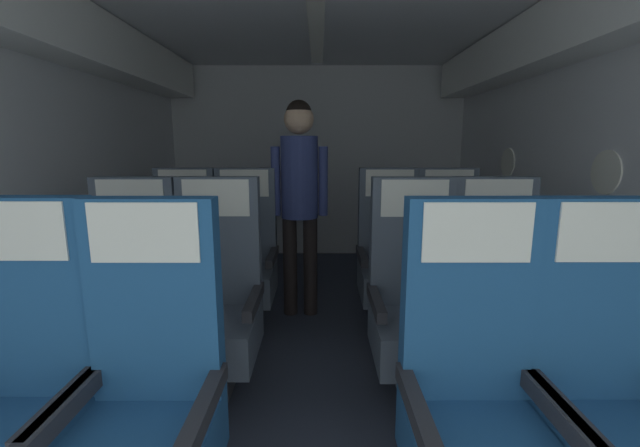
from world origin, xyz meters
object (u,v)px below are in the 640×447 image
Objects in this scene: seat_b_right_aisle at (497,304)px; seat_c_left_window at (184,260)px; flight_attendant at (300,186)px; seat_b_left_aisle at (217,305)px; seat_c_right_aisle at (449,261)px; seat_a_right_aisle at (610,406)px; seat_b_right_window at (414,306)px; seat_b_left_window at (132,305)px; seat_a_right_window at (476,407)px; seat_c_left_aisle at (245,261)px; seat_a_left_aisle at (147,407)px; seat_c_right_window at (390,260)px; seat_a_left_window at (16,403)px.

seat_c_left_window is (-1.99, 0.87, 0.00)m from seat_b_right_aisle.
seat_c_left_window is at bearing -178.01° from flight_attendant.
seat_b_left_aisle is 1.00× the size of seat_c_right_aisle.
seat_b_right_window is at bearing 117.52° from seat_a_right_aisle.
seat_b_left_window and seat_b_right_window have the same top height.
seat_c_right_aisle is at bearing 29.60° from seat_b_left_aisle.
seat_a_right_window is 2.09m from flight_attendant.
seat_c_left_aisle is (0.46, 0.87, 0.00)m from seat_b_left_window.
seat_b_left_window is 1.00× the size of seat_c_right_aisle.
seat_c_right_window is (1.10, 1.77, 0.00)m from seat_a_left_aisle.
seat_a_right_window is 1.00m from seat_b_right_aisle.
seat_a_left_aisle is at bearing -109.35° from flight_attendant.
seat_c_right_window is (0.02, 0.90, 0.00)m from seat_b_right_window.
seat_c_right_window is (-0.44, 0.88, 0.00)m from seat_b_right_aisle.
flight_attendant reaches higher than seat_c_left_aisle.
seat_b_left_window is 2.17m from seat_c_right_aisle.
seat_a_left_window is 2.14m from flight_attendant.
seat_b_right_window is (1.08, 0.88, 0.00)m from seat_a_left_aisle.
seat_b_left_window is 1.45m from flight_attendant.
seat_a_right_window is (-0.45, -0.00, 0.00)m from seat_a_right_aisle.
seat_a_right_aisle is 1.00× the size of seat_b_right_aisle.
seat_a_right_aisle is at bearing 0.59° from seat_a_right_window.
seat_a_right_aisle and seat_b_left_aisle have the same top height.
flight_attendant is at bearing 65.24° from seat_a_left_window.
seat_a_left_window is at bearing 179.19° from seat_a_right_window.
seat_a_right_aisle is 1.00× the size of seat_b_left_window.
seat_a_right_window and seat_c_left_aisle have the same top height.
seat_a_right_aisle and seat_c_left_aisle have the same top height.
seat_b_left_aisle is 1.75m from seat_c_right_aisle.
seat_b_right_aisle is at bearing -63.29° from seat_c_right_window.
seat_a_left_aisle is at bearing -90.88° from seat_b_left_aisle.
seat_b_right_window is 0.99m from seat_c_right_aisle.
seat_a_left_window is 1.00× the size of seat_a_left_aisle.
seat_a_right_aisle is 0.70× the size of flight_attendant.
flight_attendant reaches higher than seat_a_left_window.
seat_c_left_aisle and seat_c_right_aisle have the same top height.
seat_b_left_window is 1.00× the size of seat_b_right_aisle.
seat_c_left_aisle is at bearing 131.09° from seat_a_right_aisle.
seat_a_left_aisle is 1.83m from seat_c_left_window.
seat_c_right_aisle is (0.46, 0.88, 0.00)m from seat_b_right_window.
seat_a_right_aisle and seat_b_right_aisle have the same top height.
seat_a_right_window and seat_b_left_window have the same top height.
flight_attendant reaches higher than seat_c_left_window.
seat_c_left_aisle is 1.09m from seat_c_right_window.
seat_c_right_aisle is at bearing -14.53° from flight_attendant.
seat_b_left_window is 0.88m from seat_c_left_window.
seat_a_left_aisle and seat_c_right_window have the same top height.
flight_attendant is (-1.12, 1.01, 0.55)m from seat_b_right_aisle.
seat_a_right_aisle is 1.00× the size of seat_c_left_aisle.
seat_a_left_window is 0.45m from seat_a_left_aisle.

